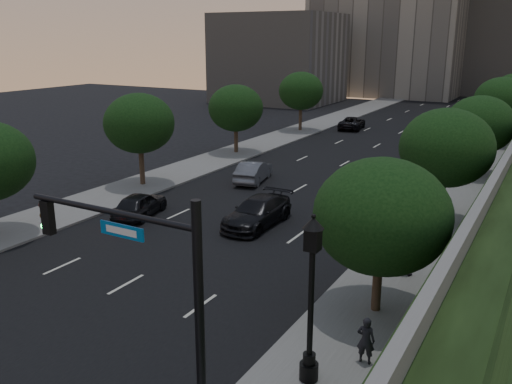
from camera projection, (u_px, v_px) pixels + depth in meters
The scene contains 23 objects.
ground at pixel (30, 338), 19.61m from camera, with size 160.00×160.00×0.00m, color black.
road_surface at pixel (336, 168), 44.67m from camera, with size 16.00×140.00×0.02m, color black.
sidewalk_right at pixel (467, 184), 39.79m from camera, with size 4.50×140.00×0.15m, color slate.
sidewalk_left at pixel (231, 155), 49.51m from camera, with size 4.50×140.00×0.15m, color slate.
office_block_left at pixel (393, 5), 98.68m from camera, with size 26.00×20.00×32.00m, color gray.
office_block_filler at pixel (279, 58), 88.48m from camera, with size 18.00×16.00×14.00m, color gray.
tree_right_a at pixel (382, 216), 20.29m from camera, with size 5.20×5.20×6.24m.
tree_right_b at pixel (447, 148), 30.18m from camera, with size 5.20×5.20×6.74m.
tree_right_c at pixel (480, 125), 41.18m from camera, with size 5.20×5.20×6.24m.
tree_right_d at pixel (502, 100), 52.74m from camera, with size 5.20×5.20×6.74m.
tree_left_b at pixel (139, 123), 38.26m from camera, with size 5.00×5.00×6.71m.
tree_left_c at pixel (236, 108), 49.23m from camera, with size 5.00×5.00×6.34m.
tree_left_d at pixel (301, 91), 60.82m from camera, with size 5.00×5.00×6.71m.
traffic_signal_mast at pixel (164, 321), 13.52m from camera, with size 5.68×0.56×7.00m.
street_lamp at pixel (311, 308), 16.33m from camera, with size 0.64×0.64×5.62m.
sedan_near_left at pixel (140, 205), 32.57m from camera, with size 1.80×4.48×1.53m, color black.
sedan_mid_left at pixel (253, 171), 40.43m from camera, with size 1.68×4.81×1.58m, color #5B5C63.
sedan_far_left at pixel (352, 123), 63.31m from camera, with size 2.44×5.29×1.47m, color black.
sedan_near_right at pixel (257, 212), 31.03m from camera, with size 2.26×5.55×1.61m, color black.
sedan_far_right at pixel (424, 150), 48.05m from camera, with size 1.85×4.60×1.57m, color #55565B.
pedestrian_a at pixel (366, 340), 17.67m from camera, with size 0.60×0.39×1.64m, color black.
pedestrian_b at pixel (405, 257), 24.33m from camera, with size 0.81×0.63×1.67m, color black.
pedestrian_c at pixel (393, 233), 27.11m from camera, with size 1.00×0.42×1.71m, color black.
Camera 1 is at (15.70, -11.06, 10.52)m, focal length 38.00 mm.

